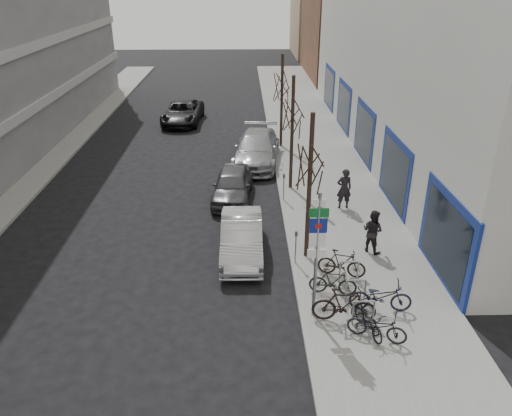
{
  "coord_description": "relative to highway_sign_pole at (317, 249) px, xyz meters",
  "views": [
    {
      "loc": [
        0.33,
        -12.34,
        9.57
      ],
      "look_at": [
        0.76,
        3.72,
        2.0
      ],
      "focal_mm": 35.0,
      "sensor_mm": 36.0,
      "label": 1
    }
  ],
  "objects": [
    {
      "name": "parked_car_front",
      "position": [
        -2.17,
        3.9,
        -1.74
      ],
      "size": [
        1.53,
        4.34,
        1.43
      ],
      "primitive_type": "imported",
      "rotation": [
        0.0,
        0.0,
        -0.0
      ],
      "color": "#B8B8BD",
      "rests_on": "ground"
    },
    {
      "name": "parked_car_mid",
      "position": [
        -2.6,
        9.0,
        -1.75
      ],
      "size": [
        2.04,
        4.31,
        1.43
      ],
      "primitive_type": "imported",
      "rotation": [
        0.0,
        0.0,
        -0.09
      ],
      "color": "#46464B",
      "rests_on": "ground"
    },
    {
      "name": "bike_near_right",
      "position": [
        0.85,
        -0.35,
        -1.72
      ],
      "size": [
        1.98,
        0.8,
        1.17
      ],
      "primitive_type": "imported",
      "rotation": [
        0.0,
        0.0,
        1.45
      ],
      "color": "black",
      "rests_on": "sidewalk_east"
    },
    {
      "name": "tree_mid",
      "position": [
        0.2,
        10.01,
        1.65
      ],
      "size": [
        1.8,
        1.8,
        5.5
      ],
      "color": "black",
      "rests_on": "ground"
    },
    {
      "name": "bike_mid_curb",
      "position": [
        2.07,
        0.17,
        -1.73
      ],
      "size": [
        1.96,
        0.79,
        1.16
      ],
      "primitive_type": "imported",
      "rotation": [
        0.0,
        0.0,
        1.46
      ],
      "color": "black",
      "rests_on": "sidewalk_east"
    },
    {
      "name": "tree_near",
      "position": [
        0.2,
        3.51,
        1.65
      ],
      "size": [
        1.8,
        1.8,
        5.5
      ],
      "color": "black",
      "rests_on": "ground"
    },
    {
      "name": "tan_building_far",
      "position": [
        11.1,
        55.01,
        2.04
      ],
      "size": [
        13.0,
        12.0,
        9.0
      ],
      "primitive_type": "cube",
      "color": "#937A5B",
      "rests_on": "ground"
    },
    {
      "name": "meter_mid",
      "position": [
        -0.25,
        8.51,
        -1.54
      ],
      "size": [
        0.1,
        0.08,
        1.27
      ],
      "color": "gray",
      "rests_on": "sidewalk_east"
    },
    {
      "name": "bike_rack",
      "position": [
        1.4,
        0.61,
        -1.8
      ],
      "size": [
        0.66,
        2.26,
        0.83
      ],
      "color": "gray",
      "rests_on": "sidewalk_east"
    },
    {
      "name": "bike_far_inner",
      "position": [
        1.24,
        2.12,
        -1.8
      ],
      "size": [
        1.73,
        0.98,
        1.01
      ],
      "primitive_type": "imported",
      "rotation": [
        0.0,
        0.0,
        1.26
      ],
      "color": "black",
      "rests_on": "sidewalk_east"
    },
    {
      "name": "meter_front",
      "position": [
        -0.25,
        3.01,
        -1.54
      ],
      "size": [
        0.1,
        0.08,
        1.27
      ],
      "color": "gray",
      "rests_on": "sidewalk_east"
    },
    {
      "name": "tree_far",
      "position": [
        0.2,
        16.51,
        1.65
      ],
      "size": [
        1.8,
        1.8,
        5.5
      ],
      "color": "black",
      "rests_on": "ground"
    },
    {
      "name": "bike_far_curb",
      "position": [
        1.64,
        -1.16,
        -1.79
      ],
      "size": [
        1.75,
        1.14,
        1.03
      ],
      "primitive_type": "imported",
      "rotation": [
        0.0,
        0.0,
        1.16
      ],
      "color": "black",
      "rests_on": "sidewalk_east"
    },
    {
      "name": "ground",
      "position": [
        -2.4,
        0.01,
        -2.46
      ],
      "size": [
        120.0,
        120.0,
        0.0
      ],
      "primitive_type": "plane",
      "color": "black",
      "rests_on": "ground"
    },
    {
      "name": "bike_near_left",
      "position": [
        1.48,
        -0.84,
        -1.84
      ],
      "size": [
        0.89,
        1.61,
        0.94
      ],
      "primitive_type": "imported",
      "rotation": [
        0.0,
        0.0,
        0.29
      ],
      "color": "black",
      "rests_on": "sidewalk_east"
    },
    {
      "name": "lane_car",
      "position": [
        -6.29,
        22.32,
        -1.71
      ],
      "size": [
        2.8,
        5.5,
        1.49
      ],
      "primitive_type": "imported",
      "rotation": [
        0.0,
        0.0,
        -0.06
      ],
      "color": "black",
      "rests_on": "ground"
    },
    {
      "name": "highway_sign_pole",
      "position": [
        0.0,
        0.0,
        0.0
      ],
      "size": [
        0.55,
        0.1,
        4.2
      ],
      "color": "gray",
      "rests_on": "ground"
    },
    {
      "name": "bike_mid_inner",
      "position": [
        0.76,
        1.06,
        -1.83
      ],
      "size": [
        1.62,
        0.78,
        0.95
      ],
      "primitive_type": "imported",
      "rotation": [
        0.0,
        0.0,
        1.36
      ],
      "color": "black",
      "rests_on": "sidewalk_east"
    },
    {
      "name": "parked_car_back",
      "position": [
        -1.34,
        13.86,
        -1.63
      ],
      "size": [
        2.99,
        5.94,
        1.66
      ],
      "primitive_type": "imported",
      "rotation": [
        0.0,
        0.0,
        -0.12
      ],
      "color": "#96969A",
      "rests_on": "ground"
    },
    {
      "name": "sidewalk_west",
      "position": [
        -13.4,
        10.01,
        -2.38
      ],
      "size": [
        3.0,
        70.0,
        0.15
      ],
      "primitive_type": "cube",
      "color": "slate",
      "rests_on": "ground"
    },
    {
      "name": "meter_back",
      "position": [
        -0.25,
        14.01,
        -1.54
      ],
      "size": [
        0.1,
        0.08,
        1.27
      ],
      "color": "gray",
      "rests_on": "sidewalk_east"
    },
    {
      "name": "pedestrian_near",
      "position": [
        2.31,
        7.6,
        -1.39
      ],
      "size": [
        0.69,
        0.48,
        1.83
      ],
      "primitive_type": "imported",
      "rotation": [
        0.0,
        0.0,
        3.21
      ],
      "color": "black",
      "rests_on": "sidewalk_east"
    },
    {
      "name": "pedestrian_far",
      "position": [
        2.66,
        3.78,
        -1.46
      ],
      "size": [
        0.74,
        0.74,
        1.69
      ],
      "primitive_type": "imported",
      "rotation": [
        0.0,
        0.0,
        2.37
      ],
      "color": "black",
      "rests_on": "sidewalk_east"
    },
    {
      "name": "brick_building_far",
      "position": [
        10.6,
        40.01,
        1.54
      ],
      "size": [
        12.0,
        14.0,
        8.0
      ],
      "primitive_type": "cube",
      "color": "brown",
      "rests_on": "ground"
    },
    {
      "name": "sidewalk_east",
      "position": [
        2.1,
        10.01,
        -2.38
      ],
      "size": [
        5.0,
        70.0,
        0.15
      ],
      "primitive_type": "cube",
      "color": "slate",
      "rests_on": "ground"
    }
  ]
}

